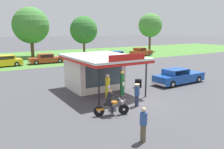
{
  "coord_description": "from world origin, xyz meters",
  "views": [
    {
      "loc": [
        -9.76,
        -12.23,
        5.05
      ],
      "look_at": [
        -0.07,
        3.28,
        1.4
      ],
      "focal_mm": 36.44,
      "sensor_mm": 36.0,
      "label": 1
    }
  ],
  "objects": [
    {
      "name": "grass_verge_strip",
      "position": [
        0.0,
        30.0,
        0.0
      ],
      "size": [
        120.0,
        24.0,
        0.01
      ],
      "primitive_type": "cube",
      "color": "#477A33",
      "rests_on": "ground"
    },
    {
      "name": "gas_pump_offside",
      "position": [
        -0.19,
        1.63,
        0.91
      ],
      "size": [
        0.44,
        0.44,
        1.98
      ],
      "color": "slate",
      "rests_on": "ground"
    },
    {
      "name": "tree_oak_far_right",
      "position": [
        8.3,
        26.4,
        4.79
      ],
      "size": [
        5.04,
        5.04,
        7.44
      ],
      "color": "brown",
      "rests_on": "ground"
    },
    {
      "name": "motorcycle_with_rider",
      "position": [
        -3.02,
        -1.31,
        0.65
      ],
      "size": [
        2.06,
        0.91,
        1.58
      ],
      "color": "black",
      "rests_on": "ground"
    },
    {
      "name": "parked_car_back_row_far_left",
      "position": [
        -6.24,
        21.77,
        0.72
      ],
      "size": [
        5.59,
        2.33,
        1.55
      ],
      "color": "gold",
      "rests_on": "ground"
    },
    {
      "name": "parked_car_second_row_spare",
      "position": [
        18.06,
        21.77,
        0.72
      ],
      "size": [
        5.08,
        2.65,
        1.59
      ],
      "color": "#993819",
      "rests_on": "ground"
    },
    {
      "name": "tree_oak_left",
      "position": [
        26.23,
        28.68,
        5.93
      ],
      "size": [
        5.46,
        5.46,
        8.69
      ],
      "color": "brown",
      "rests_on": "ground"
    },
    {
      "name": "featured_classic_sedan",
      "position": [
        6.65,
        2.21,
        0.66
      ],
      "size": [
        5.56,
        1.95,
        1.45
      ],
      "color": "#19479E",
      "rests_on": "ground"
    },
    {
      "name": "parked_car_back_row_left",
      "position": [
        -0.13,
        21.85,
        0.66
      ],
      "size": [
        5.38,
        2.0,
        1.43
      ],
      "color": "#993819",
      "rests_on": "ground"
    },
    {
      "name": "bystander_standing_back_lot",
      "position": [
        -3.47,
        -4.84,
        0.86
      ],
      "size": [
        0.34,
        0.34,
        1.64
      ],
      "color": "brown",
      "rests_on": "ground"
    },
    {
      "name": "spare_tire_stack",
      "position": [
        2.54,
        3.09,
        0.36
      ],
      "size": [
        0.6,
        0.6,
        0.72
      ],
      "color": "black",
      "rests_on": "ground"
    },
    {
      "name": "service_station_kiosk",
      "position": [
        -0.83,
        4.59,
        1.71
      ],
      "size": [
        4.9,
        6.85,
        3.41
      ],
      "color": "silver",
      "rests_on": "ground"
    },
    {
      "name": "bystander_leaning_by_kiosk",
      "position": [
        -0.67,
        -0.81,
        0.82
      ],
      "size": [
        0.34,
        0.34,
        1.54
      ],
      "color": "#2D3351",
      "rests_on": "ground"
    },
    {
      "name": "tree_oak_centre",
      "position": [
        -0.01,
        30.91,
        5.58
      ],
      "size": [
        6.5,
        6.5,
        8.98
      ],
      "color": "brown",
      "rests_on": "ground"
    },
    {
      "name": "ground_plane",
      "position": [
        0.0,
        0.0,
        0.0
      ],
      "size": [
        300.0,
        300.0,
        0.0
      ],
      "primitive_type": "plane",
      "color": "#424247"
    },
    {
      "name": "parked_car_back_row_centre_right",
      "position": [
        10.46,
        19.02,
        0.68
      ],
      "size": [
        5.07,
        2.73,
        1.52
      ],
      "color": "#19479E",
      "rests_on": "ground"
    },
    {
      "name": "gas_pump_nearside",
      "position": [
        -1.48,
        1.63,
        0.85
      ],
      "size": [
        0.44,
        0.44,
        1.87
      ],
      "color": "slate",
      "rests_on": "ground"
    }
  ]
}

